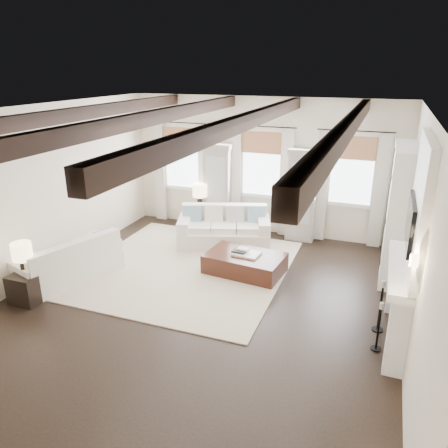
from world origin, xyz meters
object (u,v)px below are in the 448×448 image
at_px(sofa_back, 224,230).
at_px(side_table_front, 28,288).
at_px(side_table_back, 200,219).
at_px(sofa_left, 69,263).
at_px(ottoman, 245,263).

relative_size(sofa_back, side_table_front, 4.37).
distance_m(sofa_back, side_table_back, 1.08).
bearing_deg(sofa_left, sofa_back, 51.53).
distance_m(sofa_back, ottoman, 1.52).
height_order(sofa_left, side_table_front, sofa_left).
bearing_deg(ottoman, side_table_back, 139.45).
bearing_deg(sofa_left, side_table_back, 69.33).
relative_size(sofa_back, sofa_left, 1.04).
height_order(sofa_back, ottoman, sofa_back).
bearing_deg(sofa_back, ottoman, -53.86).
bearing_deg(side_table_back, ottoman, -46.76).
height_order(sofa_back, side_table_back, sofa_back).
distance_m(sofa_back, sofa_left, 3.40).
bearing_deg(sofa_back, sofa_left, -128.47).
xyz_separation_m(ottoman, side_table_front, (-3.15, -2.35, 0.06)).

